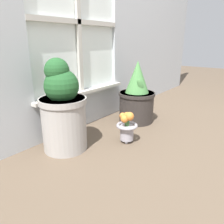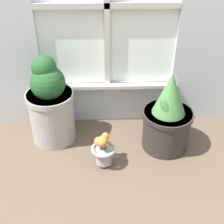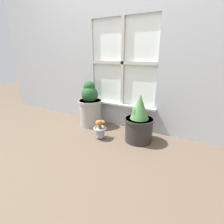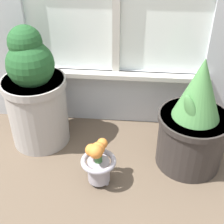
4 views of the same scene
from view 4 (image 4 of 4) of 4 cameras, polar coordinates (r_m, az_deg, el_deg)
The scene contains 4 objects.
ground_plane at distance 1.35m, azimuth -1.53°, elevation -16.86°, with size 10.00×10.00×0.00m, color brown.
potted_plant_left at distance 1.54m, azimuth -13.89°, elevation 3.21°, with size 0.31×0.31×0.60m.
potted_plant_right at distance 1.43m, azimuth 14.69°, elevation -2.08°, with size 0.32×0.32×0.54m.
flower_vase at distance 1.35m, azimuth -2.57°, elevation -9.09°, with size 0.15×0.15×0.23m.
Camera 4 is at (0.11, -0.82, 1.06)m, focal length 50.00 mm.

